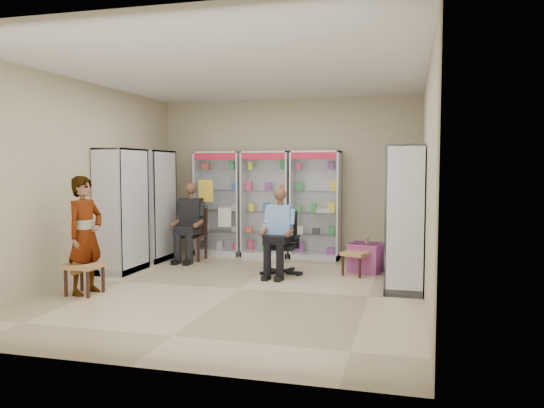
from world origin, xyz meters
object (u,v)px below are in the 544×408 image
(cabinet_back_mid, at_px, (266,204))
(woven_stool_a, at_px, (356,264))
(cabinet_left_far, at_px, (153,206))
(cabinet_right_near, at_px, (405,218))
(office_chair, at_px, (281,243))
(standing_man, at_px, (85,235))
(seated_shopkeeper, at_px, (280,235))
(cabinet_back_left, at_px, (219,203))
(cabinet_right_far, at_px, (405,212))
(cabinet_left_near, at_px, (122,210))
(cabinet_back_right, at_px, (316,205))
(wooden_chair, at_px, (193,234))
(pink_trunk, at_px, (366,258))
(woven_stool_b, at_px, (85,279))

(cabinet_back_mid, bearing_deg, woven_stool_a, -37.03)
(cabinet_back_mid, distance_m, cabinet_left_far, 2.10)
(cabinet_right_near, xyz_separation_m, office_chair, (-1.89, 0.60, -0.49))
(standing_man, bearing_deg, seated_shopkeeper, -39.61)
(cabinet_back_left, bearing_deg, cabinet_right_far, -17.75)
(cabinet_back_mid, distance_m, cabinet_left_near, 2.77)
(cabinet_right_far, bearing_deg, cabinet_right_near, -180.00)
(cabinet_back_right, height_order, cabinet_right_near, same)
(cabinet_back_left, relative_size, cabinet_right_near, 1.00)
(seated_shopkeeper, bearing_deg, standing_man, -137.52)
(cabinet_right_far, relative_size, standing_man, 1.26)
(cabinet_right_near, height_order, cabinet_left_near, same)
(cabinet_back_mid, height_order, woven_stool_a, cabinet_back_mid)
(cabinet_left_far, distance_m, woven_stool_a, 3.84)
(cabinet_back_mid, distance_m, cabinet_right_near, 3.41)
(cabinet_right_far, height_order, cabinet_left_near, same)
(wooden_chair, height_order, pink_trunk, wooden_chair)
(cabinet_left_far, relative_size, standing_man, 1.26)
(cabinet_back_left, bearing_deg, cabinet_back_right, 0.00)
(office_chair, height_order, seated_shopkeeper, seated_shopkeeper)
(wooden_chair, bearing_deg, cabinet_back_right, 18.75)
(cabinet_back_mid, xyz_separation_m, seated_shopkeeper, (0.69, -1.68, -0.36))
(cabinet_back_left, xyz_separation_m, woven_stool_b, (-0.60, -3.56, -0.79))
(cabinet_back_left, distance_m, office_chair, 2.36)
(pink_trunk, bearing_deg, cabinet_right_near, -62.13)
(woven_stool_b, bearing_deg, standing_man, 101.61)
(cabinet_back_right, bearing_deg, cabinet_back_left, 180.00)
(cabinet_left_far, height_order, wooden_chair, cabinet_left_far)
(cabinet_back_left, distance_m, cabinet_left_far, 1.32)
(cabinet_back_left, height_order, cabinet_back_right, same)
(cabinet_right_near, bearing_deg, cabinet_back_left, 57.72)
(woven_stool_b, distance_m, standing_man, 0.58)
(cabinet_right_far, bearing_deg, cabinet_back_left, 72.25)
(woven_stool_a, bearing_deg, wooden_chair, 167.76)
(seated_shopkeeper, xyz_separation_m, standing_man, (-2.25, -1.83, 0.15))
(woven_stool_b, bearing_deg, cabinet_right_far, 30.46)
(office_chair, xyz_separation_m, seated_shopkeeper, (0.00, -0.05, 0.14))
(wooden_chair, height_order, seated_shopkeeper, seated_shopkeeper)
(cabinet_right_near, bearing_deg, standing_man, 107.15)
(wooden_chair, bearing_deg, seated_shopkeeper, -26.68)
(pink_trunk, bearing_deg, cabinet_left_far, 177.85)
(cabinet_left_near, bearing_deg, cabinet_right_far, 101.41)
(cabinet_back_mid, bearing_deg, seated_shopkeeper, -67.70)
(cabinet_back_left, distance_m, woven_stool_b, 3.69)
(cabinet_back_right, bearing_deg, pink_trunk, -46.52)
(cabinet_right_near, bearing_deg, seated_shopkeeper, 73.76)
(pink_trunk, bearing_deg, cabinet_back_mid, 151.38)
(seated_shopkeeper, distance_m, woven_stool_a, 1.27)
(pink_trunk, height_order, woven_stool_b, pink_trunk)
(wooden_chair, bearing_deg, cabinet_back_mid, 31.31)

